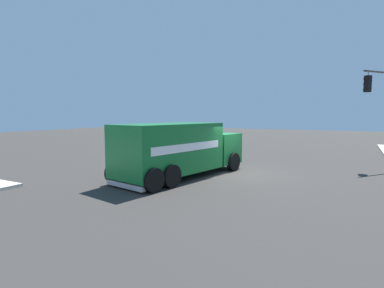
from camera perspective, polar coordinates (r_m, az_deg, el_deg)
name	(u,v)px	position (r m, az deg, el deg)	size (l,w,h in m)	color
ground_plane	(240,173)	(16.43, 8.95, -5.47)	(100.00, 100.00, 0.00)	#33302D
delivery_truck	(180,149)	(15.19, -2.31, -0.90)	(4.03, 7.98, 2.70)	#146B2D
sedan_tan	(166,144)	(25.76, -4.89, -0.02)	(2.08, 4.32, 1.31)	tan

